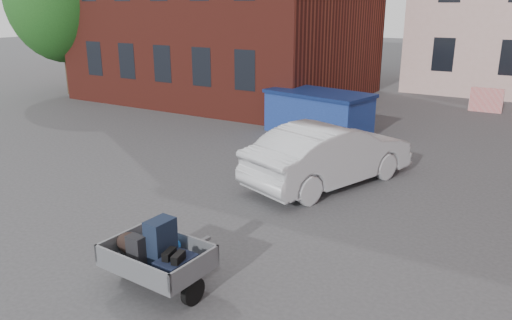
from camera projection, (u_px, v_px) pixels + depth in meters
The scene contains 5 objects.
ground at pixel (241, 231), 9.98m from camera, with size 120.00×120.00×0.00m, color #38383A.
far_building at pixel (175, 9), 36.63m from camera, with size 6.00×6.00×8.00m, color maroon.
trailer at pixel (157, 255), 7.77m from camera, with size 1.66×1.85×1.20m.
dumpster at pixel (318, 113), 17.20m from camera, with size 3.84×2.47×1.49m.
silver_car at pixel (330, 154), 12.42m from camera, with size 1.63×4.68×1.54m, color #B8BAC0.
Camera 1 is at (4.97, -7.62, 4.35)m, focal length 35.00 mm.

